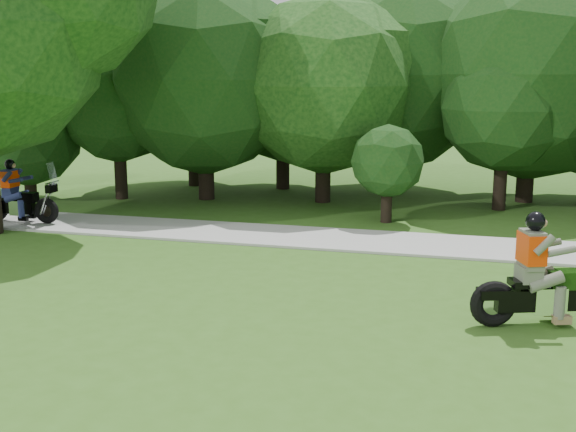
# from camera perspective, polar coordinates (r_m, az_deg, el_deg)

# --- Properties ---
(ground) EXTENTS (100.00, 100.00, 0.00)m
(ground) POSITION_cam_1_polar(r_m,az_deg,el_deg) (9.49, 5.94, -13.44)
(ground) COLOR #355F1B
(ground) RESTS_ON ground
(walkway) EXTENTS (60.00, 2.20, 0.06)m
(walkway) POSITION_cam_1_polar(r_m,az_deg,el_deg) (17.03, 10.32, -2.20)
(walkway) COLOR #A5A5A0
(walkway) RESTS_ON ground
(tree_line) EXTENTS (40.60, 10.67, 7.11)m
(tree_line) POSITION_cam_1_polar(r_m,az_deg,el_deg) (22.50, 18.45, 9.67)
(tree_line) COLOR black
(tree_line) RESTS_ON ground
(chopper_motorcycle) EXTENTS (2.52, 1.29, 1.85)m
(chopper_motorcycle) POSITION_cam_1_polar(r_m,az_deg,el_deg) (12.10, 19.47, -5.08)
(chopper_motorcycle) COLOR black
(chopper_motorcycle) RESTS_ON ground
(touring_motorcycle) EXTENTS (2.18, 0.62, 1.67)m
(touring_motorcycle) POSITION_cam_1_polar(r_m,az_deg,el_deg) (20.29, -20.68, 1.25)
(touring_motorcycle) COLOR black
(touring_motorcycle) RESTS_ON walkway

